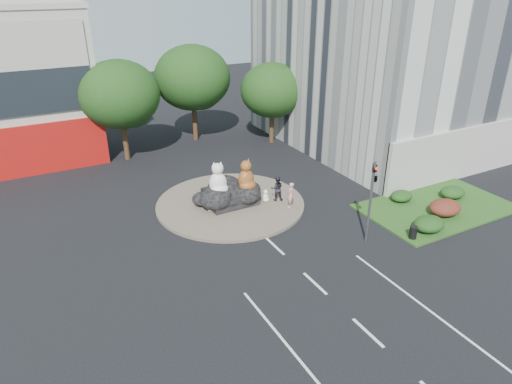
{
  "coord_description": "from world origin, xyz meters",
  "views": [
    {
      "loc": [
        -11.57,
        -15.19,
        14.05
      ],
      "look_at": [
        0.5,
        7.25,
        2.0
      ],
      "focal_mm": 32.0,
      "sensor_mm": 36.0,
      "label": 1
    }
  ],
  "objects_px": {
    "pedestrian_dark": "(277,189)",
    "cat_tabby": "(246,174)",
    "kitten_calico": "(211,205)",
    "pedestrian_pink": "(291,195)",
    "cat_white": "(218,178)",
    "kitten_white": "(265,195)",
    "litter_bin": "(413,232)"
  },
  "relations": [
    {
      "from": "kitten_calico",
      "to": "kitten_white",
      "type": "xyz_separation_m",
      "value": [
        3.85,
        -0.38,
        -0.02
      ]
    },
    {
      "from": "litter_bin",
      "to": "cat_white",
      "type": "bearing_deg",
      "value": 132.57
    },
    {
      "from": "cat_tabby",
      "to": "pedestrian_pink",
      "type": "bearing_deg",
      "value": -57.96
    },
    {
      "from": "kitten_white",
      "to": "pedestrian_pink",
      "type": "relative_size",
      "value": 0.53
    },
    {
      "from": "kitten_white",
      "to": "pedestrian_pink",
      "type": "height_order",
      "value": "pedestrian_pink"
    },
    {
      "from": "cat_white",
      "to": "kitten_calico",
      "type": "bearing_deg",
      "value": -128.33
    },
    {
      "from": "cat_tabby",
      "to": "kitten_calico",
      "type": "xyz_separation_m",
      "value": [
        -2.71,
        -0.24,
        -1.51
      ]
    },
    {
      "from": "cat_tabby",
      "to": "pedestrian_dark",
      "type": "distance_m",
      "value": 2.37
    },
    {
      "from": "cat_tabby",
      "to": "kitten_calico",
      "type": "distance_m",
      "value": 3.11
    },
    {
      "from": "cat_white",
      "to": "pedestrian_pink",
      "type": "relative_size",
      "value": 1.31
    },
    {
      "from": "litter_bin",
      "to": "cat_tabby",
      "type": "bearing_deg",
      "value": 126.27
    },
    {
      "from": "kitten_calico",
      "to": "litter_bin",
      "type": "xyz_separation_m",
      "value": [
        9.18,
        -8.58,
        -0.17
      ]
    },
    {
      "from": "cat_white",
      "to": "pedestrian_dark",
      "type": "distance_m",
      "value": 4.15
    },
    {
      "from": "pedestrian_dark",
      "to": "cat_white",
      "type": "bearing_deg",
      "value": 9.37
    },
    {
      "from": "cat_tabby",
      "to": "pedestrian_dark",
      "type": "bearing_deg",
      "value": -38.66
    },
    {
      "from": "cat_white",
      "to": "litter_bin",
      "type": "height_order",
      "value": "cat_white"
    },
    {
      "from": "cat_tabby",
      "to": "litter_bin",
      "type": "height_order",
      "value": "cat_tabby"
    },
    {
      "from": "pedestrian_dark",
      "to": "cat_tabby",
      "type": "bearing_deg",
      "value": 2.33
    },
    {
      "from": "kitten_calico",
      "to": "pedestrian_dark",
      "type": "bearing_deg",
      "value": -5.42
    },
    {
      "from": "cat_white",
      "to": "kitten_white",
      "type": "xyz_separation_m",
      "value": [
        3.05,
        -0.92,
        -1.57
      ]
    },
    {
      "from": "cat_white",
      "to": "kitten_calico",
      "type": "distance_m",
      "value": 1.83
    },
    {
      "from": "kitten_calico",
      "to": "pedestrian_pink",
      "type": "height_order",
      "value": "pedestrian_pink"
    },
    {
      "from": "cat_white",
      "to": "kitten_white",
      "type": "relative_size",
      "value": 2.5
    },
    {
      "from": "kitten_white",
      "to": "pedestrian_dark",
      "type": "height_order",
      "value": "pedestrian_dark"
    },
    {
      "from": "pedestrian_pink",
      "to": "pedestrian_dark",
      "type": "bearing_deg",
      "value": -117.79
    },
    {
      "from": "cat_tabby",
      "to": "litter_bin",
      "type": "distance_m",
      "value": 11.07
    },
    {
      "from": "pedestrian_pink",
      "to": "litter_bin",
      "type": "bearing_deg",
      "value": 80.3
    },
    {
      "from": "cat_white",
      "to": "cat_tabby",
      "type": "distance_m",
      "value": 1.93
    },
    {
      "from": "kitten_calico",
      "to": "cat_white",
      "type": "bearing_deg",
      "value": 35.99
    },
    {
      "from": "kitten_white",
      "to": "pedestrian_dark",
      "type": "bearing_deg",
      "value": -39.4
    },
    {
      "from": "kitten_white",
      "to": "pedestrian_pink",
      "type": "bearing_deg",
      "value": -77.1
    },
    {
      "from": "pedestrian_dark",
      "to": "litter_bin",
      "type": "bearing_deg",
      "value": 145.67
    }
  ]
}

